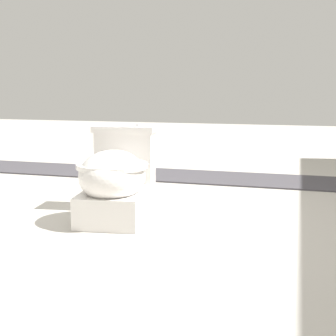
{
  "coord_description": "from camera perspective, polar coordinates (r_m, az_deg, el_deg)",
  "views": [
    {
      "loc": [
        2.33,
        0.95,
        0.74
      ],
      "look_at": [
        -0.09,
        0.27,
        0.3
      ],
      "focal_mm": 50.0,
      "sensor_mm": 36.0,
      "label": 1
    }
  ],
  "objects": [
    {
      "name": "ground_plane",
      "position": [
        2.63,
        -6.29,
        -6.5
      ],
      "size": [
        14.0,
        14.0,
        0.0
      ],
      "primitive_type": "plane",
      "color": "#B7B2A8"
    },
    {
      "name": "toilet",
      "position": [
        2.66,
        -6.25,
        -1.4
      ],
      "size": [
        0.67,
        0.45,
        0.52
      ],
      "rotation": [
        0.0,
        0.0,
        0.13
      ],
      "color": "white",
      "rests_on": "ground"
    },
    {
      "name": "gravel_strip",
      "position": [
        3.81,
        8.56,
        -1.32
      ],
      "size": [
        0.56,
        8.0,
        0.01
      ],
      "primitive_type": "cube",
      "color": "#423F44",
      "rests_on": "ground"
    }
  ]
}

